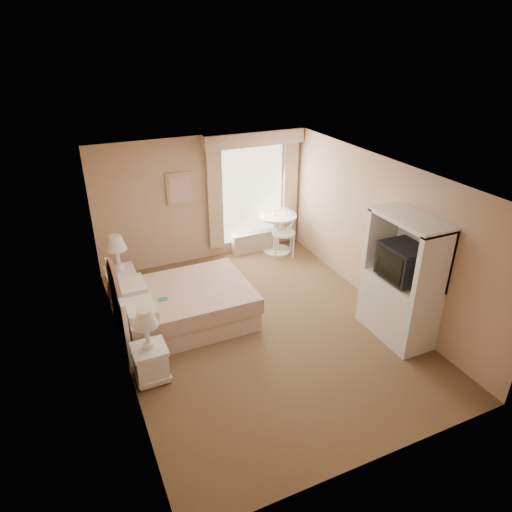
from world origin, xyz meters
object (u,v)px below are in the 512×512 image
bed (180,305)px  nightstand_far (121,276)px  round_table (277,227)px  armoire (401,288)px  nightstand_near (150,354)px  cafe_chair (283,228)px

bed → nightstand_far: (-0.71, 1.14, 0.11)m
round_table → armoire: 3.39m
bed → armoire: (2.94, -1.63, 0.47)m
bed → armoire: armoire is taller
bed → round_table: bearing=33.7°
nightstand_far → armoire: armoire is taller
bed → nightstand_near: size_ratio=1.93×
bed → cafe_chair: 3.10m
nightstand_near → armoire: size_ratio=0.55×
nightstand_near → cafe_chair: (3.37, 2.69, 0.16)m
bed → round_table: bed is taller
bed → nightstand_far: 1.35m
round_table → armoire: bearing=-84.2°
nightstand_near → round_table: nightstand_near is taller
bed → nightstand_near: 1.33m
nightstand_far → cafe_chair: nightstand_far is taller
bed → nightstand_near: bearing=-122.7°
cafe_chair → armoire: size_ratio=0.50×
nightstand_near → round_table: 4.37m
nightstand_far → nightstand_near: bearing=-90.0°
nightstand_near → armoire: (3.65, -0.52, 0.40)m
nightstand_near → round_table: bearing=40.7°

